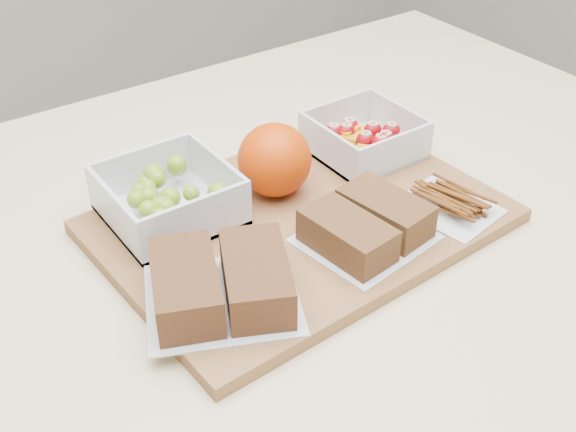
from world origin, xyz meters
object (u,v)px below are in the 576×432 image
Objects in this scene: fruit_container at (364,139)px; pretzel_bag at (449,200)px; grape_container at (169,197)px; orange at (274,160)px; sandwich_bag_left at (221,283)px; sandwich_bag_center at (366,225)px; cutting_board at (300,221)px.

fruit_container reaches higher than pretzel_bag.
grape_container is 1.12× the size of pretzel_bag.
grape_container reaches higher than fruit_container.
orange is 0.19m from sandwich_bag_left.
cutting_board is at bearing 111.61° from sandwich_bag_center.
grape_container is 0.21m from sandwich_bag_center.
fruit_container is 0.14m from orange.
orange is at bearing 134.45° from pretzel_bag.
sandwich_bag_left reaches higher than sandwich_bag_center.
cutting_board is at bearing 149.12° from pretzel_bag.
fruit_container is at bearing 89.33° from pretzel_bag.
sandwich_bag_left is at bearing -139.21° from orange.
grape_container is at bearing 80.42° from sandwich_bag_left.
grape_container is 0.26m from fruit_container.
orange is 0.20m from pretzel_bag.
grape_container is 0.15m from sandwich_bag_left.
cutting_board is 0.09m from sandwich_bag_center.
grape_container is at bearing 132.62° from sandwich_bag_center.
cutting_board is at bearing 26.27° from sandwich_bag_left.
cutting_board is 3.58× the size of fruit_container.
fruit_container is at bearing 21.24° from cutting_board.
pretzel_bag is at bearing -2.98° from sandwich_bag_left.
pretzel_bag reaches higher than cutting_board.
fruit_container is 0.31m from sandwich_bag_left.
pretzel_bag is (0.28, -0.01, -0.01)m from sandwich_bag_left.
orange is at bearing 40.79° from sandwich_bag_left.
grape_container is 1.55× the size of orange.
sandwich_bag_center is (-0.11, -0.14, -0.00)m from fruit_container.
grape_container is at bearing 167.13° from orange.
grape_container is at bearing 146.92° from pretzel_bag.
sandwich_bag_left is at bearing -156.57° from cutting_board.
sandwich_bag_center is 1.22× the size of pretzel_bag.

